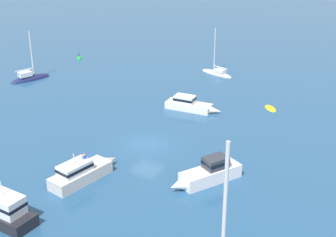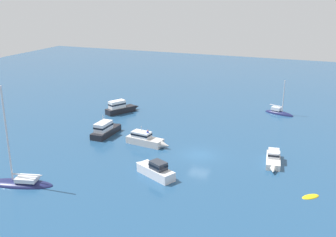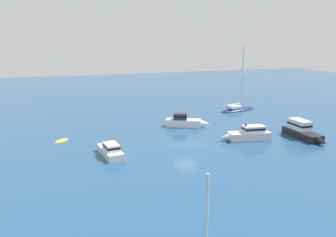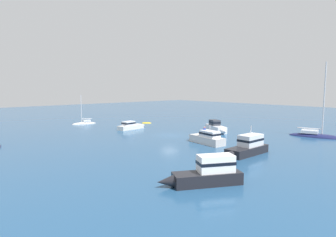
{
  "view_description": "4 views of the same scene",
  "coord_description": "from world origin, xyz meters",
  "px_view_note": "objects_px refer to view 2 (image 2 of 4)",
  "views": [
    {
      "loc": [
        -32.61,
        -22.42,
        19.49
      ],
      "look_at": [
        0.22,
        -2.06,
        2.85
      ],
      "focal_mm": 53.7,
      "sensor_mm": 36.0,
      "label": 1
    },
    {
      "loc": [
        13.58,
        -44.7,
        19.71
      ],
      "look_at": [
        -6.56,
        5.83,
        2.28
      ],
      "focal_mm": 42.85,
      "sensor_mm": 36.0,
      "label": 2
    },
    {
      "loc": [
        14.38,
        35.28,
        12.08
      ],
      "look_at": [
        0.42,
        -5.29,
        1.93
      ],
      "focal_mm": 36.82,
      "sensor_mm": 36.0,
      "label": 3
    },
    {
      "loc": [
        -31.17,
        28.47,
        7.28
      ],
      "look_at": [
        3.89,
        -3.19,
        1.97
      ],
      "focal_mm": 30.45,
      "sensor_mm": 36.0,
      "label": 4
    }
  ],
  "objects_px": {
    "cabin_cruiser": "(121,108)",
    "yacht": "(279,113)",
    "dinghy": "(310,197)",
    "cabin_cruiser_2": "(106,129)",
    "launch": "(273,159)",
    "cabin_cruiser_1": "(154,170)",
    "sailboat": "(20,183)",
    "motor_cruiser": "(146,139)"
  },
  "relations": [
    {
      "from": "cabin_cruiser_2",
      "to": "cabin_cruiser_1",
      "type": "bearing_deg",
      "value": -128.57
    },
    {
      "from": "cabin_cruiser_1",
      "to": "yacht",
      "type": "relative_size",
      "value": 0.94
    },
    {
      "from": "sailboat",
      "to": "cabin_cruiser_1",
      "type": "distance_m",
      "value": 14.39
    },
    {
      "from": "launch",
      "to": "yacht",
      "type": "xyz_separation_m",
      "value": [
        -1.86,
        20.86,
        -0.44
      ]
    },
    {
      "from": "launch",
      "to": "cabin_cruiser_1",
      "type": "relative_size",
      "value": 0.99
    },
    {
      "from": "dinghy",
      "to": "cabin_cruiser_1",
      "type": "bearing_deg",
      "value": -39.48
    },
    {
      "from": "dinghy",
      "to": "cabin_cruiser_2",
      "type": "bearing_deg",
      "value": -60.36
    },
    {
      "from": "yacht",
      "to": "cabin_cruiser_2",
      "type": "bearing_deg",
      "value": -119.31
    },
    {
      "from": "yacht",
      "to": "launch",
      "type": "bearing_deg",
      "value": -66.4
    },
    {
      "from": "dinghy",
      "to": "yacht",
      "type": "height_order",
      "value": "yacht"
    },
    {
      "from": "cabin_cruiser_2",
      "to": "yacht",
      "type": "distance_m",
      "value": 29.28
    },
    {
      "from": "sailboat",
      "to": "cabin_cruiser_1",
      "type": "relative_size",
      "value": 1.88
    },
    {
      "from": "sailboat",
      "to": "cabin_cruiser_1",
      "type": "xyz_separation_m",
      "value": [
        12.42,
        7.25,
        0.55
      ]
    },
    {
      "from": "cabin_cruiser",
      "to": "cabin_cruiser_2",
      "type": "relative_size",
      "value": 0.9
    },
    {
      "from": "launch",
      "to": "cabin_cruiser_2",
      "type": "bearing_deg",
      "value": -100.2
    },
    {
      "from": "yacht",
      "to": "motor_cruiser",
      "type": "relative_size",
      "value": 0.99
    },
    {
      "from": "sailboat",
      "to": "motor_cruiser",
      "type": "bearing_deg",
      "value": -130.63
    },
    {
      "from": "launch",
      "to": "cabin_cruiser_2",
      "type": "distance_m",
      "value": 23.58
    },
    {
      "from": "cabin_cruiser",
      "to": "dinghy",
      "type": "distance_m",
      "value": 36.58
    },
    {
      "from": "sailboat",
      "to": "motor_cruiser",
      "type": "height_order",
      "value": "sailboat"
    },
    {
      "from": "sailboat",
      "to": "cabin_cruiser_2",
      "type": "relative_size",
      "value": 1.63
    },
    {
      "from": "sailboat",
      "to": "cabin_cruiser",
      "type": "relative_size",
      "value": 1.81
    },
    {
      "from": "dinghy",
      "to": "motor_cruiser",
      "type": "height_order",
      "value": "motor_cruiser"
    },
    {
      "from": "cabin_cruiser",
      "to": "motor_cruiser",
      "type": "bearing_deg",
      "value": -110.91
    },
    {
      "from": "sailboat",
      "to": "cabin_cruiser_2",
      "type": "height_order",
      "value": "sailboat"
    },
    {
      "from": "cabin_cruiser",
      "to": "yacht",
      "type": "xyz_separation_m",
      "value": [
        24.95,
        9.16,
        -0.75
      ]
    },
    {
      "from": "cabin_cruiser",
      "to": "cabin_cruiser_1",
      "type": "bearing_deg",
      "value": -114.73
    },
    {
      "from": "sailboat",
      "to": "cabin_cruiser_2",
      "type": "distance_m",
      "value": 16.82
    },
    {
      "from": "cabin_cruiser",
      "to": "motor_cruiser",
      "type": "xyz_separation_m",
      "value": [
        10.11,
        -11.8,
        -0.16
      ]
    },
    {
      "from": "cabin_cruiser",
      "to": "sailboat",
      "type": "bearing_deg",
      "value": -146.16
    },
    {
      "from": "cabin_cruiser",
      "to": "cabin_cruiser_1",
      "type": "xyz_separation_m",
      "value": [
        14.96,
        -20.03,
        -0.16
      ]
    },
    {
      "from": "launch",
      "to": "cabin_cruiser",
      "type": "height_order",
      "value": "cabin_cruiser"
    },
    {
      "from": "cabin_cruiser_2",
      "to": "launch",
      "type": "bearing_deg",
      "value": -92.33
    },
    {
      "from": "dinghy",
      "to": "motor_cruiser",
      "type": "xyz_separation_m",
      "value": [
        -21.33,
        6.88,
        0.72
      ]
    },
    {
      "from": "launch",
      "to": "cabin_cruiser_1",
      "type": "xyz_separation_m",
      "value": [
        -11.84,
        -8.33,
        0.16
      ]
    },
    {
      "from": "cabin_cruiser_1",
      "to": "cabin_cruiser_2",
      "type": "relative_size",
      "value": 0.86
    },
    {
      "from": "launch",
      "to": "yacht",
      "type": "bearing_deg",
      "value": 177.82
    },
    {
      "from": "sailboat",
      "to": "dinghy",
      "type": "xyz_separation_m",
      "value": [
        28.89,
        8.6,
        -0.18
      ]
    },
    {
      "from": "launch",
      "to": "cabin_cruiser_2",
      "type": "height_order",
      "value": "cabin_cruiser_2"
    },
    {
      "from": "cabin_cruiser_2",
      "to": "yacht",
      "type": "relative_size",
      "value": 1.09
    },
    {
      "from": "launch",
      "to": "sailboat",
      "type": "bearing_deg",
      "value": -64.55
    },
    {
      "from": "yacht",
      "to": "dinghy",
      "type": "bearing_deg",
      "value": -58.38
    }
  ]
}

